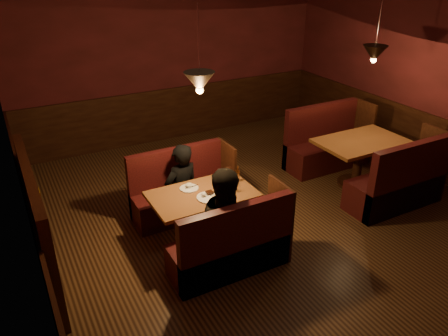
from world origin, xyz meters
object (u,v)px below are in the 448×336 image
main_table (203,204)px  second_bench_far (326,147)px  second_bench_near (400,186)px  diner_b (228,207)px  diner_a (181,171)px  second_table (360,152)px  main_bench_near (233,250)px  main_bench_far (182,194)px

main_table → second_bench_far: (2.80, 1.01, -0.19)m
second_bench_near → diner_b: diner_b is taller
second_bench_far → second_bench_near: 1.59m
main_table → diner_a: diner_a is taller
second_table → diner_b: bearing=-163.8°
main_table → second_bench_far: second_bench_far is taller
main_table → second_bench_far: 2.98m
second_bench_near → diner_a: (-2.83, 1.18, 0.39)m
main_bench_near → second_table: bearing=18.6°
second_bench_far → main_table: bearing=-160.2°
main_bench_far → second_table: (2.75, -0.51, 0.25)m
main_table → second_table: main_table is taller
main_bench_far → diner_b: diner_b is taller
main_table → diner_a: size_ratio=0.87×
main_bench_far → second_bench_near: bearing=-25.1°
main_table → diner_b: bearing=-87.4°
main_table → diner_b: diner_b is taller
main_bench_far → second_table: bearing=-10.5°
second_bench_near → second_bench_far: bearing=90.0°
main_bench_far → diner_b: size_ratio=0.88×
main_bench_near → second_bench_near: (2.78, 0.13, 0.03)m
diner_b → main_bench_near: bearing=-97.7°
second_bench_far → main_bench_far: bearing=-174.1°
second_table → diner_a: size_ratio=0.92×
main_table → main_bench_far: 0.75m
main_bench_near → main_table: bearing=91.2°
main_bench_near → diner_b: diner_b is taller
second_bench_far → second_bench_near: size_ratio=1.00×
main_bench_near → second_bench_far: size_ratio=0.95×
main_table → diner_b: 0.65m
second_table → diner_a: 2.83m
main_bench_far → main_bench_near: (0.00, -1.44, 0.00)m
main_bench_near → diner_a: bearing=92.2°
main_bench_far → second_bench_far: second_bench_far is taller
second_table → second_bench_far: bearing=87.8°
main_bench_near → second_bench_far: (2.78, 1.73, 0.03)m
second_bench_far → main_bench_near: bearing=-148.2°
second_bench_far → diner_a: diner_a is taller
main_bench_near → second_bench_near: bearing=2.7°
main_bench_far → second_bench_far: bearing=5.9°
second_bench_far → diner_b: (-2.77, -1.59, 0.46)m
main_bench_near → second_table: 2.92m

